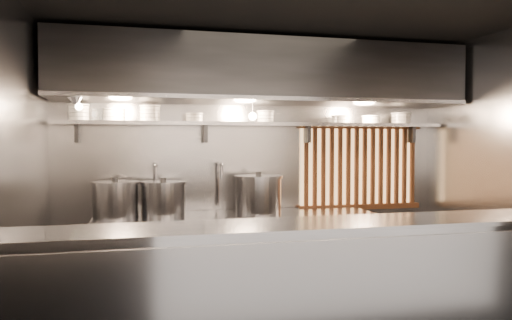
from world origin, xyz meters
name	(u,v)px	position (x,y,z in m)	size (l,w,h in m)	color
ceiling	(296,12)	(0.00, 0.00, 2.80)	(4.50, 4.50, 0.00)	black
wall_back	(255,166)	(0.00, 1.50, 1.40)	(4.50, 4.50, 0.00)	gray
wall_left	(16,178)	(-2.25, 0.00, 1.40)	(3.00, 3.00, 0.00)	gray
serving_counter	(339,302)	(0.00, -0.96, 0.57)	(4.50, 0.56, 1.13)	#939398
cooking_bench	(236,255)	(-0.30, 1.13, 0.45)	(3.00, 0.70, 0.90)	#939398
bowl_shelf	(259,124)	(0.00, 1.32, 1.88)	(4.40, 0.34, 0.04)	#939398
exhaust_hood	(264,73)	(0.00, 1.10, 2.42)	(4.40, 0.81, 0.65)	#2D2D30
wood_screen	(360,167)	(1.30, 1.45, 1.38)	(1.56, 0.09, 1.04)	#F4B86E
faucet_left	(155,176)	(-1.15, 1.37, 1.31)	(0.04, 0.30, 0.50)	silver
faucet_right	(219,175)	(-0.45, 1.37, 1.31)	(0.04, 0.30, 0.50)	silver
heat_lamp	(76,101)	(-1.90, 0.85, 2.07)	(0.25, 0.35, 0.20)	#939398
pendant_bulb	(253,116)	(-0.10, 1.20, 1.96)	(0.09, 0.09, 0.19)	#2D2D30
stock_pot_left	(115,199)	(-1.56, 1.14, 1.09)	(0.51, 0.51, 0.42)	#939398
stock_pot_mid	(163,198)	(-1.07, 1.17, 1.08)	(0.61, 0.61, 0.40)	#939398
stock_pot_right	(259,194)	(-0.06, 1.12, 1.11)	(0.62, 0.62, 0.45)	#939398
bowl_stack_0	(79,112)	(-1.92, 1.32, 1.98)	(0.22, 0.22, 0.17)	white
bowl_stack_1	(114,115)	(-1.57, 1.32, 1.97)	(0.24, 0.24, 0.13)	white
bowl_stack_2	(150,113)	(-1.20, 1.32, 1.98)	(0.23, 0.23, 0.17)	white
bowl_stack_3	(194,117)	(-0.73, 1.32, 1.95)	(0.20, 0.20, 0.09)	white
bowl_stack_4	(266,117)	(0.08, 1.32, 1.97)	(0.20, 0.20, 0.13)	white
bowl_stack_5	(340,119)	(0.98, 1.32, 1.95)	(0.21, 0.21, 0.09)	white
bowl_stack_6	(371,120)	(1.37, 1.32, 1.95)	(0.22, 0.22, 0.09)	white
bowl_stack_7	(401,118)	(1.77, 1.32, 1.97)	(0.24, 0.24, 0.13)	white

